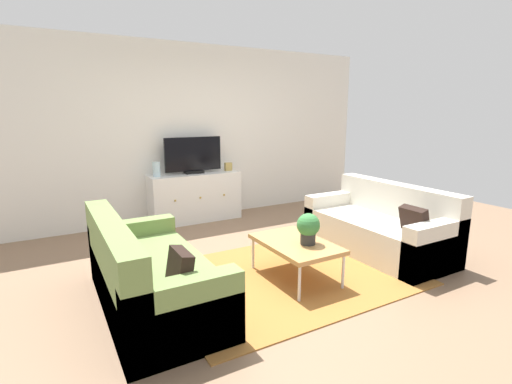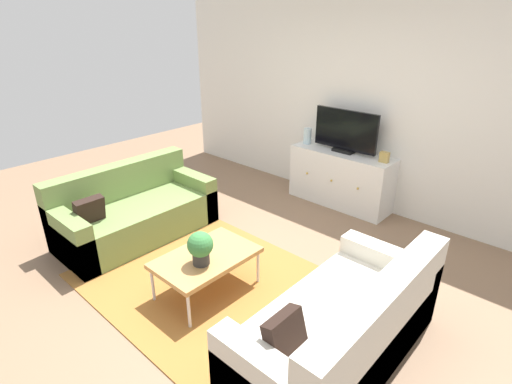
{
  "view_description": "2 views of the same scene",
  "coord_description": "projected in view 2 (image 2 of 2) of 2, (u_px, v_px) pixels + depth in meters",
  "views": [
    {
      "loc": [
        -2.09,
        -3.19,
        1.69
      ],
      "look_at": [
        0.0,
        0.48,
        0.78
      ],
      "focal_mm": 26.5,
      "sensor_mm": 36.0,
      "label": 1
    },
    {
      "loc": [
        2.47,
        -2.21,
        2.41
      ],
      "look_at": [
        0.0,
        0.48,
        0.78
      ],
      "focal_mm": 27.95,
      "sensor_mm": 36.0,
      "label": 2
    }
  ],
  "objects": [
    {
      "name": "ground_plane",
      "position": [
        223.0,
        277.0,
        3.99
      ],
      "size": [
        10.0,
        10.0,
        0.0
      ],
      "primitive_type": "plane",
      "color": "#84664C"
    },
    {
      "name": "wall_back",
      "position": [
        364.0,
        104.0,
        5.16
      ],
      "size": [
        6.4,
        0.12,
        2.7
      ],
      "primitive_type": "cube",
      "color": "silver",
      "rests_on": "ground_plane"
    },
    {
      "name": "area_rug",
      "position": [
        212.0,
        284.0,
        3.89
      ],
      "size": [
        2.5,
        1.9,
        0.01
      ],
      "primitive_type": "cube",
      "color": "#9E662D",
      "rests_on": "ground_plane"
    },
    {
      "name": "couch_left_side",
      "position": [
        133.0,
        212.0,
        4.69
      ],
      "size": [
        0.85,
        1.78,
        0.82
      ],
      "color": "olive",
      "rests_on": "ground_plane"
    },
    {
      "name": "couch_right_side",
      "position": [
        346.0,
        332.0,
        2.92
      ],
      "size": [
        0.85,
        1.78,
        0.82
      ],
      "color": "beige",
      "rests_on": "ground_plane"
    },
    {
      "name": "coffee_table",
      "position": [
        206.0,
        258.0,
        3.65
      ],
      "size": [
        0.6,
        0.93,
        0.4
      ],
      "color": "#B7844C",
      "rests_on": "ground_plane"
    },
    {
      "name": "potted_plant",
      "position": [
        200.0,
        247.0,
        3.45
      ],
      "size": [
        0.23,
        0.23,
        0.31
      ],
      "color": "#2D2D2D",
      "rests_on": "coffee_table"
    },
    {
      "name": "tv_console",
      "position": [
        340.0,
        178.0,
        5.42
      ],
      "size": [
        1.4,
        0.47,
        0.75
      ],
      "color": "white",
      "rests_on": "ground_plane"
    },
    {
      "name": "flat_screen_tv",
      "position": [
        345.0,
        132.0,
        5.17
      ],
      "size": [
        0.89,
        0.16,
        0.56
      ],
      "color": "black",
      "rests_on": "tv_console"
    },
    {
      "name": "glass_vase",
      "position": [
        307.0,
        136.0,
        5.58
      ],
      "size": [
        0.11,
        0.11,
        0.22
      ],
      "primitive_type": "cylinder",
      "color": "silver",
      "rests_on": "tv_console"
    },
    {
      "name": "mantel_clock",
      "position": [
        384.0,
        157.0,
        4.88
      ],
      "size": [
        0.11,
        0.07,
        0.13
      ],
      "primitive_type": "cube",
      "color": "tan",
      "rests_on": "tv_console"
    }
  ]
}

